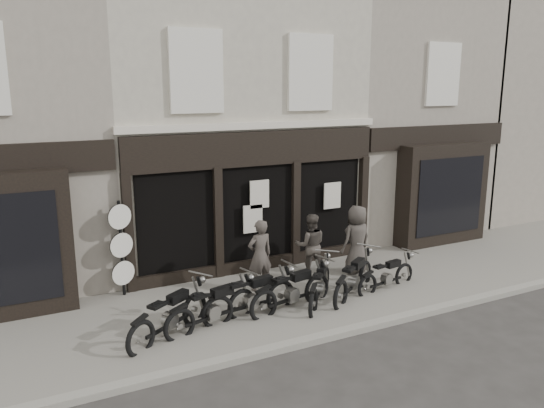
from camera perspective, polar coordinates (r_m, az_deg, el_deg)
name	(u,v)px	position (r m, az deg, el deg)	size (l,w,h in m)	color
ground_plane	(313,313)	(12.37, 4.39, -11.57)	(90.00, 90.00, 0.00)	#2D2B28
pavement	(294,296)	(13.06, 2.33, -9.91)	(30.00, 4.20, 0.12)	slate
kerb	(344,332)	(11.40, 7.74, -13.50)	(30.00, 0.25, 0.13)	gray
central_building	(215,118)	(16.69, -6.10, 9.17)	(7.30, 6.22, 8.34)	#B6B09C
neighbour_right	(381,115)	(19.80, 11.64, 9.40)	(5.60, 6.73, 8.34)	gray
filler_right	(531,109)	(25.72, 26.11, 9.20)	(11.00, 6.00, 8.20)	gray
motorcycle_0	(170,319)	(11.15, -10.90, -12.05)	(2.09, 1.51, 1.13)	black
motorcycle_1	(213,311)	(11.40, -6.38, -11.39)	(2.26, 0.92, 1.10)	black
motorcycle_2	(251,300)	(11.84, -2.24, -10.30)	(2.37, 0.65, 1.13)	black
motorcycle_3	(292,294)	(12.20, 2.19, -9.63)	(2.30, 0.82, 1.12)	black
motorcycle_4	(320,288)	(12.64, 5.16, -8.97)	(1.69, 1.80, 1.06)	black
motorcycle_5	(354,281)	(13.07, 8.79, -8.24)	(2.05, 1.52, 1.11)	black
motorcycle_6	(387,278)	(13.64, 12.25, -7.78)	(1.96, 0.64, 0.94)	black
man_left	(260,255)	(12.99, -1.31, -5.55)	(0.65, 0.43, 1.78)	#443D37
man_centre	(310,245)	(13.98, 4.16, -4.45)	(0.82, 0.64, 1.69)	#403A34
man_right	(357,239)	(14.36, 9.09, -3.79)	(0.90, 0.59, 1.85)	#3F3934
advert_sign_post	(122,253)	(13.10, -15.84, -5.06)	(0.58, 0.38, 2.45)	black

